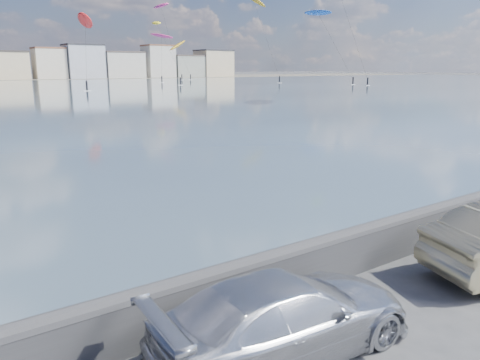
{
  "coord_description": "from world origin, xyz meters",
  "views": [
    {
      "loc": [
        -4.54,
        -3.88,
        4.54
      ],
      "look_at": [
        1.0,
        4.0,
        2.2
      ],
      "focal_mm": 35.0,
      "sensor_mm": 36.0,
      "label": 1
    }
  ],
  "objects": [
    {
      "name": "kitesurfer_5",
      "position": [
        88.09,
        91.61,
        18.27
      ],
      "size": [
        4.81,
        16.51,
        19.59
      ],
      "color": "blue",
      "rests_on": "ground"
    },
    {
      "name": "car_silver",
      "position": [
        -0.05,
        1.23,
        0.66
      ],
      "size": [
        4.65,
        2.09,
        1.32
      ],
      "primitive_type": "imported",
      "rotation": [
        0.0,
        0.0,
        1.52
      ],
      "color": "silver",
      "rests_on": "ground"
    },
    {
      "name": "seawall",
      "position": [
        0.0,
        2.7,
        0.58
      ],
      "size": [
        400.0,
        0.36,
        1.08
      ],
      "color": "#28282B",
      "rests_on": "ground"
    },
    {
      "name": "kitesurfer_7",
      "position": [
        78.07,
        152.77,
        11.96
      ],
      "size": [
        9.66,
        12.8,
        14.76
      ],
      "color": "#BF8C19",
      "rests_on": "ground"
    },
    {
      "name": "kitesurfer_6",
      "position": [
        60.06,
        128.85,
        13.29
      ],
      "size": [
        7.56,
        11.72,
        14.89
      ],
      "color": "#E5338C",
      "rests_on": "ground"
    },
    {
      "name": "kitesurfer_11",
      "position": [
        27.57,
        97.34,
        13.61
      ],
      "size": [
        7.75,
        15.12,
        15.45
      ],
      "color": "red",
      "rests_on": "ground"
    },
    {
      "name": "kitesurfer_4",
      "position": [
        52.22,
        112.21,
        19.51
      ],
      "size": [
        2.93,
        14.0,
        20.67
      ],
      "color": "#E5338C",
      "rests_on": "ground"
    },
    {
      "name": "kitesurfer_10",
      "position": [
        72.35,
        157.66,
        19.63
      ],
      "size": [
        5.98,
        18.79,
        21.05
      ],
      "color": "yellow",
      "rests_on": "ground"
    }
  ]
}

